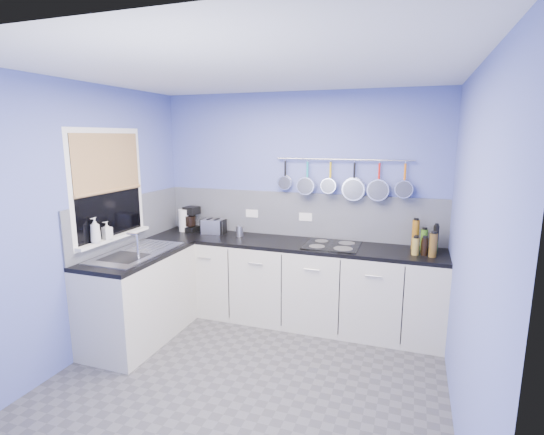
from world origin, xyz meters
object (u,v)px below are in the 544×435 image
Objects in this scene: canister at (240,231)px; hob at (332,245)px; coffee_maker at (191,219)px; soap_bottle_a at (95,230)px; toaster at (213,226)px; soap_bottle_b at (107,230)px; paper_towel at (184,220)px.

hob is at bearing -3.51° from canister.
coffee_maker reaches higher than canister.
coffee_maker is 1.75m from hob.
soap_bottle_a is 0.92× the size of toaster.
toaster is at bearing 62.96° from soap_bottle_b.
coffee_maker is at bearing 165.58° from toaster.
soap_bottle_b is 0.31× the size of hob.
toaster reaches higher than canister.
soap_bottle_b is 1.12m from paper_towel.
canister is (0.35, -0.04, -0.03)m from toaster.
soap_bottle_a reaches higher than canister.
canister is (0.91, 1.22, -0.21)m from soap_bottle_a.
soap_bottle_b is at bearing 90.00° from soap_bottle_a.
hob is (1.43, -0.10, -0.08)m from toaster.
paper_towel is at bearing 80.88° from soap_bottle_b.
canister is at bearing -15.06° from toaster.
soap_bottle_a is 0.16m from soap_bottle_b.
paper_towel is at bearing 81.98° from soap_bottle_a.
coffee_maker is at bearing 174.52° from canister.
coffee_maker reaches higher than hob.
canister is at bearing 4.68° from coffee_maker.
soap_bottle_b is (0.00, 0.15, -0.03)m from soap_bottle_a.
soap_bottle_a is at bearing -91.04° from coffee_maker.
soap_bottle_b is at bearing -153.19° from hob.
toaster reaches higher than hob.
paper_towel is (0.18, 1.25, -0.14)m from soap_bottle_a.
paper_towel reaches higher than toaster.
paper_towel is 0.74m from canister.
hob is at bearing 5.91° from coffee_maker.
toaster is 0.47× the size of hob.
soap_bottle_a reaches higher than paper_towel.
canister is at bearing 53.26° from soap_bottle_a.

